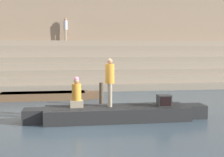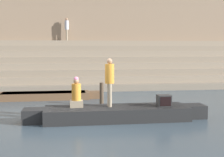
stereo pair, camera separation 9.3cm
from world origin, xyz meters
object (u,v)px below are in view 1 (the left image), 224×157
object	(u,v)px
person_rowing	(77,95)
mooring_post	(101,94)
moored_boat_shore	(43,96)
person_on_steps	(65,27)
rowboat_main	(117,113)
tv_set	(164,100)
person_standing	(110,79)

from	to	relation	value
person_rowing	mooring_post	bearing A→B (deg)	67.22
moored_boat_shore	person_on_steps	distance (m)	8.55
rowboat_main	tv_set	world-z (taller)	tv_set
tv_set	mooring_post	size ratio (longest dim) A/B	0.47
moored_boat_shore	person_rowing	bearing A→B (deg)	-78.53
rowboat_main	moored_boat_shore	world-z (taller)	rowboat_main
person_standing	mooring_post	xyz separation A→B (m)	(0.04, 2.97, -0.97)
moored_boat_shore	mooring_post	distance (m)	3.41
mooring_post	rowboat_main	bearing A→B (deg)	-86.19
person_standing	mooring_post	world-z (taller)	person_standing
person_rowing	moored_boat_shore	size ratio (longest dim) A/B	0.19
rowboat_main	tv_set	distance (m)	1.76
mooring_post	person_on_steps	size ratio (longest dim) A/B	0.62
tv_set	mooring_post	world-z (taller)	mooring_post
rowboat_main	mooring_post	world-z (taller)	mooring_post
person_rowing	tv_set	size ratio (longest dim) A/B	2.27
tv_set	moored_boat_shore	size ratio (longest dim) A/B	0.08
rowboat_main	tv_set	xyz separation A→B (m)	(1.70, -0.14, 0.43)
person_standing	tv_set	world-z (taller)	person_standing
person_standing	person_rowing	bearing A→B (deg)	162.00
person_standing	person_on_steps	size ratio (longest dim) A/B	1.04
person_rowing	person_on_steps	xyz separation A→B (m)	(-0.30, 12.47, 3.20)
person_standing	moored_boat_shore	size ratio (longest dim) A/B	0.30
mooring_post	moored_boat_shore	bearing A→B (deg)	143.01
rowboat_main	person_on_steps	xyz separation A→B (m)	(-1.72, 12.60, 3.86)
person_standing	mooring_post	bearing A→B (deg)	72.81
person_rowing	rowboat_main	bearing A→B (deg)	-5.34
person_standing	mooring_post	distance (m)	3.12
person_rowing	moored_boat_shore	distance (m)	5.25
person_rowing	tv_set	bearing A→B (deg)	-5.06
moored_boat_shore	mooring_post	xyz separation A→B (m)	(2.71, -2.04, 0.32)
rowboat_main	person_standing	xyz separation A→B (m)	(-0.25, 0.10, 1.22)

